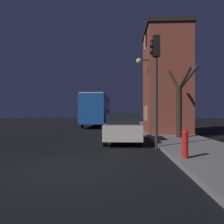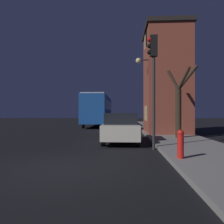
# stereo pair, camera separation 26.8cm
# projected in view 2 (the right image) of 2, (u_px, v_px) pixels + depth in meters

# --- Properties ---
(ground_plane) EXTENTS (120.00, 120.00, 0.00)m
(ground_plane) POSITION_uv_depth(u_px,v_px,m) (64.00, 167.00, 6.32)
(ground_plane) COLOR black
(brick_building) EXTENTS (3.20, 4.28, 7.74)m
(brick_building) POSITION_uv_depth(u_px,v_px,m) (166.00, 80.00, 16.23)
(brick_building) COLOR brown
(brick_building) RESTS_ON sidewalk
(streetlamp) EXTENTS (1.15, 0.36, 5.07)m
(streetlamp) POSITION_uv_depth(u_px,v_px,m) (148.00, 84.00, 14.39)
(streetlamp) COLOR #28282B
(streetlamp) RESTS_ON sidewalk
(traffic_light) EXTENTS (0.43, 0.24, 4.90)m
(traffic_light) POSITION_uv_depth(u_px,v_px,m) (153.00, 68.00, 9.33)
(traffic_light) COLOR #28282B
(traffic_light) RESTS_ON ground
(bare_tree) EXTENTS (1.76, 1.61, 4.23)m
(bare_tree) POSITION_uv_depth(u_px,v_px,m) (180.00, 103.00, 12.70)
(bare_tree) COLOR #2D2319
(bare_tree) RESTS_ON sidewalk
(bus) EXTENTS (2.50, 11.09, 3.58)m
(bus) POSITION_uv_depth(u_px,v_px,m) (98.00, 108.00, 26.19)
(bus) COLOR #194793
(bus) RESTS_ON ground
(car_near_lane) EXTENTS (1.82, 3.95, 1.57)m
(car_near_lane) POSITION_uv_depth(u_px,v_px,m) (121.00, 128.00, 11.54)
(car_near_lane) COLOR beige
(car_near_lane) RESTS_ON ground
(car_mid_lane) EXTENTS (1.71, 4.40, 1.46)m
(car_mid_lane) POSITION_uv_depth(u_px,v_px,m) (120.00, 122.00, 19.27)
(car_mid_lane) COLOR #B7BABF
(car_mid_lane) RESTS_ON ground
(car_far_lane) EXTENTS (1.71, 3.96, 1.51)m
(car_far_lane) POSITION_uv_depth(u_px,v_px,m) (120.00, 120.00, 26.30)
(car_far_lane) COLOR navy
(car_far_lane) RESTS_ON ground
(fire_hydrant) EXTENTS (0.21, 0.21, 0.91)m
(fire_hydrant) POSITION_uv_depth(u_px,v_px,m) (181.00, 143.00, 6.89)
(fire_hydrant) COLOR red
(fire_hydrant) RESTS_ON sidewalk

